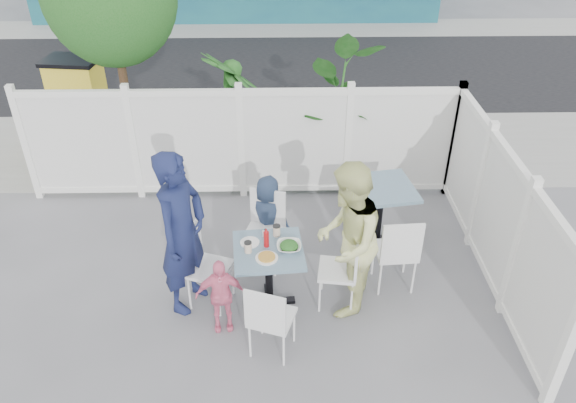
{
  "coord_description": "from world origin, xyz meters",
  "views": [
    {
      "loc": [
        0.6,
        -4.4,
        4.34
      ],
      "look_at": [
        0.7,
        0.56,
        1.08
      ],
      "focal_mm": 35.0,
      "sensor_mm": 36.0,
      "label": 1
    }
  ],
  "objects_px": {
    "main_table": "(269,262)",
    "chair_left": "(202,261)",
    "boy": "(268,217)",
    "toddler": "(220,295)",
    "chair_back": "(265,223)",
    "woman": "(347,241)",
    "chair_near": "(269,316)",
    "chair_right": "(345,264)",
    "man": "(182,233)",
    "spare_table": "(381,199)",
    "utility_cabinet": "(81,105)"
  },
  "relations": [
    {
      "from": "boy",
      "to": "chair_right",
      "type": "bearing_deg",
      "value": 153.1
    },
    {
      "from": "chair_right",
      "to": "chair_near",
      "type": "distance_m",
      "value": 1.08
    },
    {
      "from": "spare_table",
      "to": "chair_left",
      "type": "bearing_deg",
      "value": -153.16
    },
    {
      "from": "man",
      "to": "chair_right",
      "type": "bearing_deg",
      "value": -67.59
    },
    {
      "from": "chair_back",
      "to": "man",
      "type": "xyz_separation_m",
      "value": [
        -0.83,
        -0.69,
        0.38
      ]
    },
    {
      "from": "chair_right",
      "to": "toddler",
      "type": "xyz_separation_m",
      "value": [
        -1.3,
        -0.34,
        -0.1
      ]
    },
    {
      "from": "chair_back",
      "to": "toddler",
      "type": "relative_size",
      "value": 1.08
    },
    {
      "from": "chair_right",
      "to": "man",
      "type": "distance_m",
      "value": 1.73
    },
    {
      "from": "chair_near",
      "to": "boy",
      "type": "height_order",
      "value": "boy"
    },
    {
      "from": "spare_table",
      "to": "woman",
      "type": "relative_size",
      "value": 0.5
    },
    {
      "from": "main_table",
      "to": "spare_table",
      "type": "distance_m",
      "value": 1.76
    },
    {
      "from": "main_table",
      "to": "spare_table",
      "type": "height_order",
      "value": "spare_table"
    },
    {
      "from": "boy",
      "to": "toddler",
      "type": "relative_size",
      "value": 1.22
    },
    {
      "from": "man",
      "to": "toddler",
      "type": "xyz_separation_m",
      "value": [
        0.39,
        -0.39,
        -0.49
      ]
    },
    {
      "from": "chair_left",
      "to": "chair_right",
      "type": "height_order",
      "value": "chair_left"
    },
    {
      "from": "chair_back",
      "to": "chair_near",
      "type": "relative_size",
      "value": 1.05
    },
    {
      "from": "main_table",
      "to": "chair_left",
      "type": "relative_size",
      "value": 0.82
    },
    {
      "from": "spare_table",
      "to": "chair_back",
      "type": "xyz_separation_m",
      "value": [
        -1.4,
        -0.37,
        -0.08
      ]
    },
    {
      "from": "chair_back",
      "to": "chair_near",
      "type": "distance_m",
      "value": 1.48
    },
    {
      "from": "chair_left",
      "to": "man",
      "type": "xyz_separation_m",
      "value": [
        -0.17,
        -0.02,
        0.38
      ]
    },
    {
      "from": "chair_right",
      "to": "woman",
      "type": "height_order",
      "value": "woman"
    },
    {
      "from": "main_table",
      "to": "toddler",
      "type": "relative_size",
      "value": 0.9
    },
    {
      "from": "spare_table",
      "to": "boy",
      "type": "distance_m",
      "value": 1.39
    },
    {
      "from": "main_table",
      "to": "spare_table",
      "type": "xyz_separation_m",
      "value": [
        1.35,
        1.12,
        0.03
      ]
    },
    {
      "from": "main_table",
      "to": "man",
      "type": "relative_size",
      "value": 0.42
    },
    {
      "from": "chair_back",
      "to": "toddler",
      "type": "xyz_separation_m",
      "value": [
        -0.44,
        -1.09,
        -0.11
      ]
    },
    {
      "from": "chair_left",
      "to": "man",
      "type": "distance_m",
      "value": 0.41
    },
    {
      "from": "chair_right",
      "to": "toddler",
      "type": "bearing_deg",
      "value": 112.85
    },
    {
      "from": "chair_back",
      "to": "boy",
      "type": "bearing_deg",
      "value": -84.28
    },
    {
      "from": "chair_back",
      "to": "man",
      "type": "bearing_deg",
      "value": 55.81
    },
    {
      "from": "chair_right",
      "to": "chair_left",
      "type": "bearing_deg",
      "value": 95.55
    },
    {
      "from": "chair_back",
      "to": "man",
      "type": "height_order",
      "value": "man"
    },
    {
      "from": "chair_left",
      "to": "boy",
      "type": "relative_size",
      "value": 0.89
    },
    {
      "from": "utility_cabinet",
      "to": "chair_near",
      "type": "xyz_separation_m",
      "value": [
        3.05,
        -4.56,
        -0.19
      ]
    },
    {
      "from": "main_table",
      "to": "chair_right",
      "type": "relative_size",
      "value": 0.85
    },
    {
      "from": "utility_cabinet",
      "to": "woman",
      "type": "height_order",
      "value": "woman"
    },
    {
      "from": "chair_near",
      "to": "toddler",
      "type": "distance_m",
      "value": 0.64
    },
    {
      "from": "spare_table",
      "to": "man",
      "type": "bearing_deg",
      "value": -154.59
    },
    {
      "from": "chair_near",
      "to": "spare_table",
      "type": "bearing_deg",
      "value": 73.26
    },
    {
      "from": "utility_cabinet",
      "to": "chair_near",
      "type": "bearing_deg",
      "value": -49.11
    },
    {
      "from": "utility_cabinet",
      "to": "chair_back",
      "type": "height_order",
      "value": "utility_cabinet"
    },
    {
      "from": "chair_near",
      "to": "toddler",
      "type": "relative_size",
      "value": 1.03
    },
    {
      "from": "woman",
      "to": "main_table",
      "type": "bearing_deg",
      "value": -77.0
    },
    {
      "from": "main_table",
      "to": "chair_right",
      "type": "height_order",
      "value": "chair_right"
    },
    {
      "from": "utility_cabinet",
      "to": "toddler",
      "type": "height_order",
      "value": "utility_cabinet"
    },
    {
      "from": "chair_left",
      "to": "man",
      "type": "relative_size",
      "value": 0.51
    },
    {
      "from": "chair_left",
      "to": "toddler",
      "type": "bearing_deg",
      "value": 47.94
    },
    {
      "from": "main_table",
      "to": "chair_left",
      "type": "bearing_deg",
      "value": 173.61
    },
    {
      "from": "main_table",
      "to": "utility_cabinet",
      "type": "bearing_deg",
      "value": 128.37
    },
    {
      "from": "chair_right",
      "to": "woman",
      "type": "bearing_deg",
      "value": 176.29
    }
  ]
}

